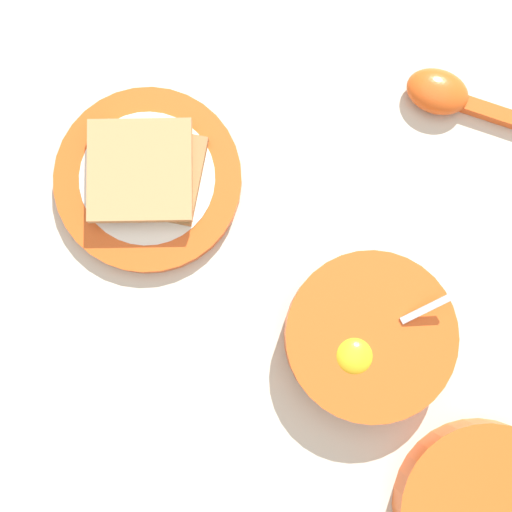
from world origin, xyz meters
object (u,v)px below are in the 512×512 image
Objects in this scene: toast_plate at (148,180)px; toast_sandwich at (145,171)px; egg_bowl at (369,337)px; soup_spoon at (447,95)px; congee_bowl at (486,512)px.

toast_sandwich reaches higher than toast_plate.
toast_plate is at bearing -22.62° from egg_bowl.
soup_spoon is at bearing -96.01° from egg_bowl.
toast_sandwich is 0.50m from congee_bowl.
toast_sandwich is 0.87× the size of soup_spoon.
egg_bowl is 0.96× the size of congee_bowl.
toast_plate is 0.02m from toast_sandwich.
egg_bowl is 1.32× the size of toast_sandwich.
congee_bowl reaches higher than soup_spoon.
egg_bowl is 1.15× the size of soup_spoon.
congee_bowl is at bearing 106.48° from soup_spoon.
toast_plate is 1.54× the size of toast_sandwich.
egg_bowl is 0.86× the size of toast_plate.
soup_spoon is 0.44m from congee_bowl.
toast_plate is at bearing 29.23° from soup_spoon.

